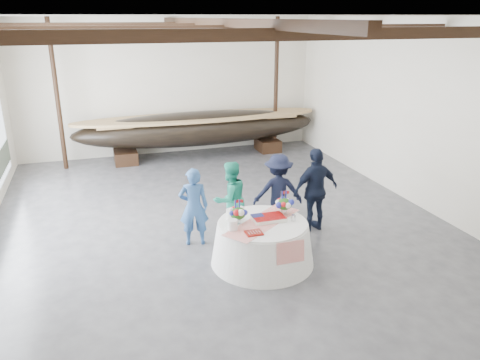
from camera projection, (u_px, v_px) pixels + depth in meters
name	position (u px, v px, depth m)	size (l,w,h in m)	color
floor	(217.00, 217.00, 11.05)	(10.00, 12.00, 0.01)	#3D3D42
wall_back	(169.00, 87.00, 15.70)	(10.00, 0.02, 4.50)	silver
wall_front	(362.00, 241.00, 4.92)	(10.00, 0.02, 4.50)	silver
wall_right	(407.00, 111.00, 11.75)	(0.02, 12.00, 4.50)	silver
ceiling	(213.00, 16.00, 9.57)	(10.00, 12.00, 0.01)	white
pavilion_structure	(204.00, 39.00, 10.51)	(9.80, 11.76, 4.50)	black
longboat_display	(199.00, 128.00, 15.53)	(8.19, 1.64, 1.53)	black
banquet_table	(262.00, 242.00, 8.90)	(1.97, 1.97, 0.84)	silver
tabletop_items	(260.00, 213.00, 8.82)	(1.80, 1.51, 0.40)	red
guest_woman_blue	(194.00, 207.00, 9.51)	(0.60, 0.40, 1.65)	#294F84
guest_woman_teal	(230.00, 199.00, 9.91)	(0.80, 0.63, 1.65)	#1C9477
guest_man_left	(278.00, 192.00, 10.28)	(1.10, 0.63, 1.70)	black
guest_man_right	(316.00, 190.00, 10.14)	(1.09, 0.46, 1.87)	black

